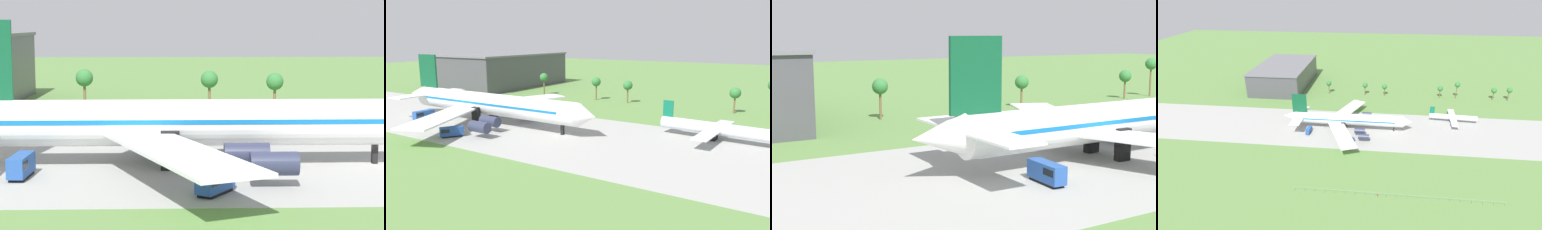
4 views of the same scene
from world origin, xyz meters
TOP-DOWN VIEW (x-y plane):
  - ground_plane at (0.00, 0.00)m, footprint 600.00×600.00m
  - taxiway_strip at (0.00, 0.00)m, footprint 320.00×44.00m
  - jet_airliner at (-25.65, 0.17)m, footprint 70.96×61.33m
  - regional_aircraft at (34.20, 15.29)m, footprint 26.68×24.07m
  - baggage_tug at (-45.36, -7.42)m, footprint 2.35×6.31m
  - catering_van at (-22.37, -16.28)m, footprint 4.78×5.80m
  - perimeter_fence at (0.00, -55.00)m, footprint 80.10×0.10m
  - no_stopping_sign at (-7.08, -55.31)m, footprint 0.44×0.08m
  - terminal_building at (-81.55, 67.37)m, footprint 36.72×61.20m
  - palm_tree_row at (21.85, 52.62)m, footprint 126.35×3.60m

SIDE VIEW (x-z plane):
  - ground_plane at x=0.00m, z-range 0.00..0.00m
  - taxiway_strip at x=0.00m, z-range 0.00..0.02m
  - no_stopping_sign at x=-7.08m, z-range 0.21..1.89m
  - catering_van at x=-22.37m, z-range 0.10..2.64m
  - perimeter_fence at x=0.00m, z-range 0.40..2.50m
  - baggage_tug at x=-45.36m, z-range 0.10..2.95m
  - regional_aircraft at x=34.20m, z-range -1.47..7.14m
  - jet_airliner at x=-25.65m, z-range -3.97..15.19m
  - palm_tree_row at x=21.85m, z-range 1.41..13.25m
  - terminal_building at x=-81.55m, z-range 0.02..16.44m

